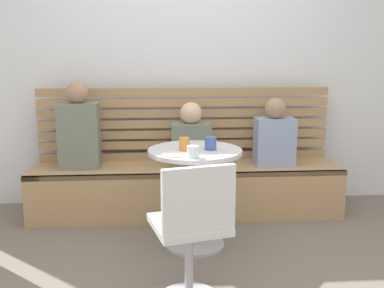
{
  "coord_description": "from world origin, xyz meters",
  "views": [
    {
      "loc": [
        -0.22,
        -2.63,
        1.43
      ],
      "look_at": [
        0.01,
        0.66,
        0.75
      ],
      "focal_mm": 42.13,
      "sensor_mm": 36.0,
      "label": 1
    }
  ],
  "objects_px": {
    "cup_tumbler_orange": "(184,145)",
    "white_chair": "(192,229)",
    "cup_glass_short": "(193,152)",
    "cup_mug_blue": "(211,143)",
    "person_adult": "(79,130)",
    "person_child_middle": "(191,139)",
    "cup_espresso_small": "(183,144)",
    "person_child_left": "(275,136)",
    "booth_bench": "(186,190)",
    "plate_small": "(174,154)",
    "cafe_table": "(195,179)"
  },
  "relations": [
    {
      "from": "cup_tumbler_orange",
      "to": "white_chair",
      "type": "bearing_deg",
      "value": -89.8
    },
    {
      "from": "cup_glass_short",
      "to": "cup_mug_blue",
      "type": "bearing_deg",
      "value": 58.66
    },
    {
      "from": "white_chair",
      "to": "person_adult",
      "type": "bearing_deg",
      "value": 119.77
    },
    {
      "from": "person_child_middle",
      "to": "cup_espresso_small",
      "type": "distance_m",
      "value": 0.63
    },
    {
      "from": "person_child_left",
      "to": "person_child_middle",
      "type": "relative_size",
      "value": 1.06
    },
    {
      "from": "cup_tumbler_orange",
      "to": "cup_glass_short",
      "type": "relative_size",
      "value": 1.25
    },
    {
      "from": "person_child_middle",
      "to": "cup_tumbler_orange",
      "type": "distance_m",
      "value": 0.77
    },
    {
      "from": "booth_bench",
      "to": "person_adult",
      "type": "relative_size",
      "value": 3.62
    },
    {
      "from": "person_child_left",
      "to": "plate_small",
      "type": "bearing_deg",
      "value": -136.39
    },
    {
      "from": "cafe_table",
      "to": "plate_small",
      "type": "xyz_separation_m",
      "value": [
        -0.15,
        -0.18,
        0.23
      ]
    },
    {
      "from": "cup_tumbler_orange",
      "to": "cup_espresso_small",
      "type": "bearing_deg",
      "value": 90.17
    },
    {
      "from": "cup_espresso_small",
      "to": "cup_mug_blue",
      "type": "bearing_deg",
      "value": -26.26
    },
    {
      "from": "person_adult",
      "to": "cup_espresso_small",
      "type": "distance_m",
      "value": 1.07
    },
    {
      "from": "cup_tumbler_orange",
      "to": "cup_espresso_small",
      "type": "relative_size",
      "value": 1.79
    },
    {
      "from": "booth_bench",
      "to": "cup_tumbler_orange",
      "type": "height_order",
      "value": "cup_tumbler_orange"
    },
    {
      "from": "booth_bench",
      "to": "person_adult",
      "type": "distance_m",
      "value": 1.07
    },
    {
      "from": "cup_mug_blue",
      "to": "cup_espresso_small",
      "type": "xyz_separation_m",
      "value": [
        -0.19,
        0.09,
        -0.02
      ]
    },
    {
      "from": "cup_glass_short",
      "to": "person_adult",
      "type": "bearing_deg",
      "value": 133.52
    },
    {
      "from": "white_chair",
      "to": "cup_mug_blue",
      "type": "xyz_separation_m",
      "value": [
        0.19,
        0.79,
        0.32
      ]
    },
    {
      "from": "person_child_middle",
      "to": "cup_mug_blue",
      "type": "relative_size",
      "value": 5.92
    },
    {
      "from": "cafe_table",
      "to": "person_child_left",
      "type": "xyz_separation_m",
      "value": [
        0.76,
        0.69,
        0.18
      ]
    },
    {
      "from": "person_child_left",
      "to": "cup_glass_short",
      "type": "height_order",
      "value": "person_child_left"
    },
    {
      "from": "cup_glass_short",
      "to": "cup_tumbler_orange",
      "type": "bearing_deg",
      "value": 103.47
    },
    {
      "from": "person_child_middle",
      "to": "cup_mug_blue",
      "type": "xyz_separation_m",
      "value": [
        0.09,
        -0.71,
        0.1
      ]
    },
    {
      "from": "person_child_middle",
      "to": "cup_tumbler_orange",
      "type": "height_order",
      "value": "person_child_middle"
    },
    {
      "from": "white_chair",
      "to": "person_adult",
      "type": "xyz_separation_m",
      "value": [
        -0.86,
        1.51,
        0.31
      ]
    },
    {
      "from": "cup_tumbler_orange",
      "to": "cup_mug_blue",
      "type": "height_order",
      "value": "cup_tumbler_orange"
    },
    {
      "from": "person_adult",
      "to": "person_child_middle",
      "type": "relative_size",
      "value": 1.32
    },
    {
      "from": "white_chair",
      "to": "cup_espresso_small",
      "type": "xyz_separation_m",
      "value": [
        -0.0,
        0.88,
        0.3
      ]
    },
    {
      "from": "cafe_table",
      "to": "cup_mug_blue",
      "type": "distance_m",
      "value": 0.29
    },
    {
      "from": "booth_bench",
      "to": "cup_tumbler_orange",
      "type": "relative_size",
      "value": 27.0
    },
    {
      "from": "cup_tumbler_orange",
      "to": "cup_espresso_small",
      "type": "height_order",
      "value": "cup_tumbler_orange"
    },
    {
      "from": "person_child_left",
      "to": "person_adult",
      "type": "bearing_deg",
      "value": 179.71
    },
    {
      "from": "cup_espresso_small",
      "to": "booth_bench",
      "type": "bearing_deg",
      "value": 84.59
    },
    {
      "from": "cafe_table",
      "to": "person_adult",
      "type": "height_order",
      "value": "person_adult"
    },
    {
      "from": "cup_glass_short",
      "to": "person_child_middle",
      "type": "bearing_deg",
      "value": 86.81
    },
    {
      "from": "cup_glass_short",
      "to": "booth_bench",
      "type": "bearing_deg",
      "value": 89.31
    },
    {
      "from": "plate_small",
      "to": "booth_bench",
      "type": "bearing_deg",
      "value": 81.3
    },
    {
      "from": "person_adult",
      "to": "person_child_left",
      "type": "bearing_deg",
      "value": -0.29
    },
    {
      "from": "plate_small",
      "to": "person_child_middle",
      "type": "bearing_deg",
      "value": 78.73
    },
    {
      "from": "booth_bench",
      "to": "cup_tumbler_orange",
      "type": "distance_m",
      "value": 0.94
    },
    {
      "from": "white_chair",
      "to": "person_child_middle",
      "type": "bearing_deg",
      "value": 86.34
    },
    {
      "from": "cafe_table",
      "to": "person_child_middle",
      "type": "distance_m",
      "value": 0.71
    },
    {
      "from": "cafe_table",
      "to": "cup_espresso_small",
      "type": "relative_size",
      "value": 13.21
    },
    {
      "from": "white_chair",
      "to": "cup_glass_short",
      "type": "xyz_separation_m",
      "value": [
        0.04,
        0.56,
        0.32
      ]
    },
    {
      "from": "cup_mug_blue",
      "to": "plate_small",
      "type": "bearing_deg",
      "value": -149.12
    },
    {
      "from": "person_child_left",
      "to": "cup_tumbler_orange",
      "type": "bearing_deg",
      "value": -137.95
    },
    {
      "from": "cup_mug_blue",
      "to": "cup_espresso_small",
      "type": "bearing_deg",
      "value": 153.74
    },
    {
      "from": "cafe_table",
      "to": "cup_glass_short",
      "type": "relative_size",
      "value": 9.25
    },
    {
      "from": "cafe_table",
      "to": "person_child_middle",
      "type": "relative_size",
      "value": 1.32
    }
  ]
}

